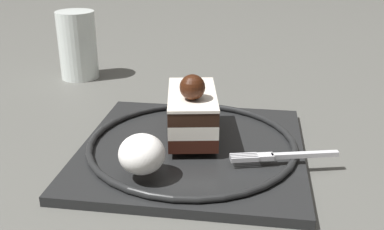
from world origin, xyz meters
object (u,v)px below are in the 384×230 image
Objects in this scene: cake_slice at (192,111)px; dessert_plate at (192,147)px; whipped_cream_dollop at (142,154)px; drink_glass_near at (78,49)px; fork at (281,156)px.

dessert_plate is at bearing 93.54° from cake_slice.
cake_slice is 2.53× the size of whipped_cream_dollop.
cake_slice reaches higher than whipped_cream_dollop.
whipped_cream_dollop is 0.38m from drink_glass_near.
cake_slice is 0.11m from fork.
fork is at bearing 159.45° from dessert_plate.
whipped_cream_dollop is 0.40× the size of drink_glass_near.
fork is (-0.09, 0.05, -0.02)m from cake_slice.
dessert_plate is 0.10m from fork.
dessert_plate is at bearing -20.55° from fork.
drink_glass_near reaches higher than fork.
drink_glass_near reaches higher than whipped_cream_dollop.
fork is (-0.09, 0.04, 0.01)m from dessert_plate.
drink_glass_near is (0.17, -0.34, 0.01)m from whipped_cream_dollop.
drink_glass_near is at bearing -44.71° from fork.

